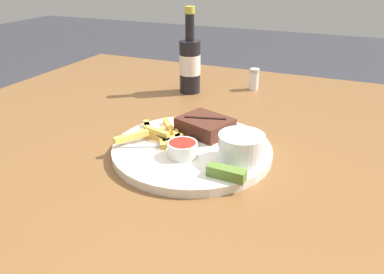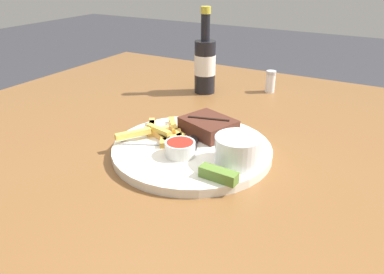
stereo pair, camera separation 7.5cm
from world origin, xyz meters
TOP-DOWN VIEW (x-y plane):
  - dining_table at (0.00, 0.00)m, footprint 1.43×1.36m
  - dinner_plate at (0.00, 0.00)m, footprint 0.33×0.33m
  - steak_portion at (0.00, 0.07)m, footprint 0.13×0.12m
  - fries_pile at (-0.08, 0.01)m, footprint 0.13×0.17m
  - coleslaw_cup at (0.11, -0.02)m, footprint 0.09×0.09m
  - dipping_sauce_cup at (0.00, -0.05)m, footprint 0.06×0.06m
  - pickle_spear at (0.10, -0.09)m, footprint 0.07×0.03m
  - fork_utensil at (-0.08, -0.04)m, footprint 0.13×0.07m
  - knife_utensil at (-0.02, 0.04)m, footprint 0.08×0.16m
  - beer_bottle at (-0.16, 0.36)m, footprint 0.06×0.06m
  - salt_shaker at (0.01, 0.46)m, footprint 0.03×0.03m

SIDE VIEW (x-z plane):
  - dining_table at x=0.00m, z-range 0.31..1.05m
  - dinner_plate at x=0.00m, z-range 0.74..0.76m
  - fork_utensil at x=-0.08m, z-range 0.76..0.77m
  - knife_utensil at x=-0.02m, z-range 0.76..0.77m
  - fries_pile at x=-0.08m, z-range 0.76..0.78m
  - pickle_spear at x=0.10m, z-range 0.76..0.78m
  - salt_shaker at x=0.01m, z-range 0.74..0.81m
  - dipping_sauce_cup at x=0.00m, z-range 0.76..0.79m
  - steak_portion at x=0.00m, z-range 0.76..0.80m
  - coleslaw_cup at x=0.11m, z-range 0.77..0.82m
  - beer_bottle at x=-0.16m, z-range 0.71..0.96m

